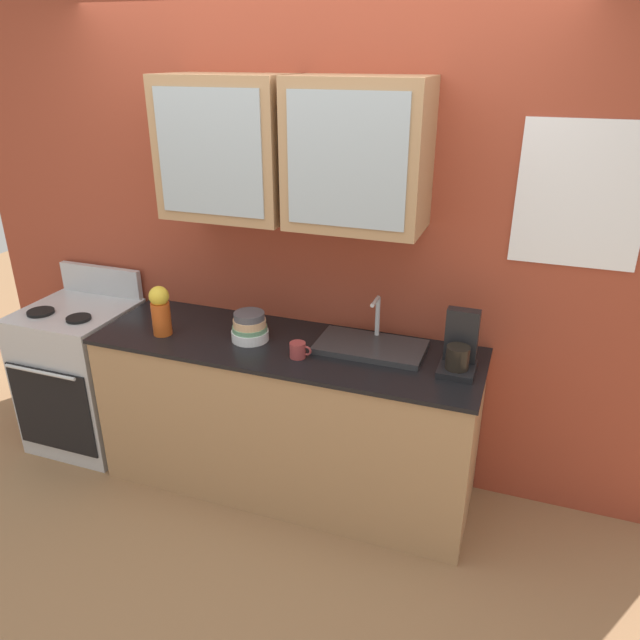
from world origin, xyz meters
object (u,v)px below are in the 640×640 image
(sink_faucet, at_px, (371,346))
(bowl_stack, at_px, (250,327))
(stove_range, at_px, (85,375))
(coffee_maker, at_px, (460,349))
(cup_near_sink, at_px, (298,350))
(vase, at_px, (160,310))

(sink_faucet, bearing_deg, bowl_stack, -170.52)
(stove_range, height_order, bowl_stack, stove_range)
(stove_range, relative_size, sink_faucet, 1.95)
(coffee_maker, bearing_deg, sink_faucet, 172.08)
(sink_faucet, distance_m, cup_near_sink, 0.38)
(bowl_stack, xyz_separation_m, coffee_maker, (1.07, 0.04, 0.04))
(stove_range, relative_size, bowl_stack, 5.47)
(bowl_stack, bearing_deg, stove_range, 179.39)
(stove_range, bearing_deg, cup_near_sink, -4.46)
(sink_faucet, bearing_deg, stove_range, -177.04)
(bowl_stack, distance_m, coffee_maker, 1.07)
(stove_range, bearing_deg, coffee_maker, 0.77)
(vase, relative_size, coffee_maker, 0.93)
(bowl_stack, relative_size, cup_near_sink, 1.73)
(stove_range, height_order, sink_faucet, sink_faucet)
(cup_near_sink, distance_m, coffee_maker, 0.77)
(vase, bearing_deg, sink_faucet, 10.35)
(bowl_stack, bearing_deg, coffee_maker, 2.27)
(cup_near_sink, bearing_deg, stove_range, 175.54)
(sink_faucet, distance_m, bowl_stack, 0.63)
(stove_range, height_order, coffee_maker, coffee_maker)
(bowl_stack, height_order, cup_near_sink, bowl_stack)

